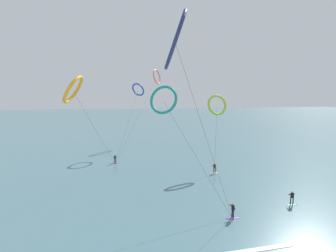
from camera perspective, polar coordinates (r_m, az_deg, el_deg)
name	(u,v)px	position (r m, az deg, el deg)	size (l,w,h in m)	color
sea_water	(141,121)	(115.61, -6.78, 1.29)	(400.00, 200.00, 0.08)	#476B75
surfer_violet	(233,212)	(26.76, 15.73, -19.70)	(1.40, 0.60, 1.70)	purple
surfer_magenta	(115,159)	(45.29, -12.96, -8.07)	(1.40, 0.73, 1.70)	#CC288E
surfer_ivory	(215,169)	(39.62, 11.44, -10.34)	(1.40, 0.71, 1.70)	silver
surfer_emerald	(292,199)	(32.13, 28.32, -15.55)	(1.40, 0.63, 1.70)	#199351
kite_teal	(164,100)	(27.35, -1.12, 6.48)	(8.40, 7.19, 14.16)	teal
kite_cobalt	(138,90)	(55.02, -7.41, 8.91)	(6.82, 13.27, 15.74)	#2647B7
kite_coral	(157,77)	(67.15, -2.78, 12.06)	(12.35, 25.18, 20.18)	#EA7260
kite_lime	(217,105)	(42.70, 12.04, 5.11)	(3.99, 5.61, 13.08)	#8CC62D
kite_amber	(73,90)	(30.60, -22.41, 8.33)	(5.07, 15.73, 15.42)	orange
kite_navy	(175,41)	(18.35, 1.82, 20.37)	(8.10, 6.17, 19.24)	navy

